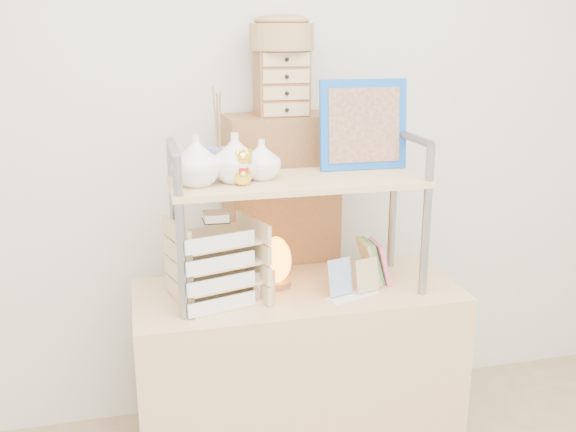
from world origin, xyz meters
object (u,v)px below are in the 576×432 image
object	(u,v)px
desk	(297,379)
cabinet	(281,272)
letter_tray	(217,266)
salt_lamp	(276,261)

from	to	relation	value
desk	cabinet	distance (m)	0.48
desk	letter_tray	bearing A→B (deg)	-174.15
desk	cabinet	world-z (taller)	cabinet
desk	salt_lamp	xyz separation A→B (m)	(-0.07, 0.05, 0.47)
letter_tray	salt_lamp	bearing A→B (deg)	19.27
desk	letter_tray	size ratio (longest dim) A/B	3.67
cabinet	salt_lamp	xyz separation A→B (m)	(-0.10, -0.32, 0.17)
letter_tray	salt_lamp	distance (m)	0.24
cabinet	salt_lamp	world-z (taller)	cabinet
salt_lamp	desk	bearing A→B (deg)	-34.29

